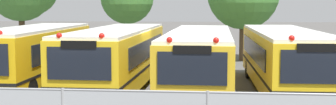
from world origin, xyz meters
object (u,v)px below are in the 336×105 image
at_px(school_bus_2, 200,58).
at_px(school_bus_1, 118,56).
at_px(school_bus_3, 284,58).
at_px(school_bus_0, 33,55).

bearing_deg(school_bus_2, school_bus_1, 1.45).
distance_m(school_bus_2, school_bus_3, 3.41).
relative_size(school_bus_2, school_bus_3, 1.05).
xyz_separation_m(school_bus_0, school_bus_3, (10.43, 0.30, -0.04)).
bearing_deg(school_bus_3, school_bus_0, 0.87).
xyz_separation_m(school_bus_0, school_bus_2, (7.02, 0.13, -0.06)).
height_order(school_bus_0, school_bus_1, school_bus_0).
height_order(school_bus_0, school_bus_2, school_bus_0).
height_order(school_bus_1, school_bus_3, school_bus_1).
relative_size(school_bus_0, school_bus_1, 0.90).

